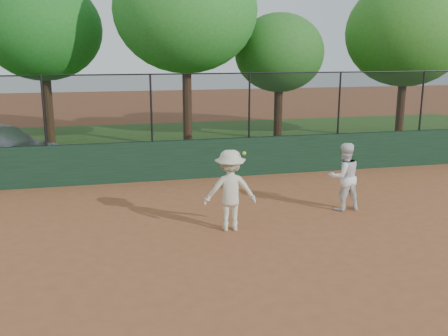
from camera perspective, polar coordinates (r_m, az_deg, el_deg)
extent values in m
plane|color=brown|center=(9.74, -1.63, -10.10)|extent=(80.00, 80.00, 0.00)
cube|color=#17331F|center=(15.22, -6.24, 0.88)|extent=(26.00, 0.20, 1.20)
cube|color=#264F18|center=(21.19, -8.25, 2.73)|extent=(36.00, 12.00, 0.01)
imported|color=white|center=(12.57, 13.55, -0.97)|extent=(0.85, 0.68, 1.68)
imported|color=beige|center=(10.85, 0.70, -2.57)|extent=(1.22, 0.78, 1.79)
sphere|color=#CDD52F|center=(10.51, 2.33, 1.70)|extent=(0.08, 0.08, 0.08)
cube|color=black|center=(14.95, -6.39, 6.87)|extent=(26.00, 0.02, 2.00)
cylinder|color=black|center=(14.87, -6.49, 10.62)|extent=(26.00, 0.04, 0.04)
cylinder|color=black|center=(14.94, -19.91, 6.15)|extent=(0.06, 0.06, 2.00)
cylinder|color=black|center=(14.90, -8.32, 6.79)|extent=(0.06, 0.06, 2.00)
cylinder|color=black|center=(15.45, 2.91, 7.15)|extent=(0.06, 0.06, 2.00)
cylinder|color=black|center=(16.54, 13.03, 7.24)|extent=(0.06, 0.06, 2.00)
cylinder|color=black|center=(18.06, 21.67, 7.13)|extent=(0.06, 0.06, 2.00)
cylinder|color=#452C18|center=(22.13, -19.38, 6.27)|extent=(0.36, 0.36, 2.83)
ellipsoid|color=#1B601C|center=(22.01, -20.05, 14.66)|extent=(4.73, 4.30, 4.08)
cylinder|color=#492C1A|center=(19.85, -4.21, 6.80)|extent=(0.36, 0.36, 3.21)
ellipsoid|color=#287324|center=(19.77, -4.40, 17.56)|extent=(5.47, 4.97, 4.73)
cylinder|color=#3D2514|center=(21.90, 6.19, 6.13)|extent=(0.36, 0.36, 2.26)
ellipsoid|color=#265D1E|center=(21.73, 6.37, 12.96)|extent=(3.82, 3.47, 3.30)
cylinder|color=#442918|center=(23.24, 19.51, 6.21)|extent=(0.36, 0.36, 2.55)
ellipsoid|color=#2A621C|center=(23.10, 20.16, 14.31)|extent=(5.20, 4.73, 4.49)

